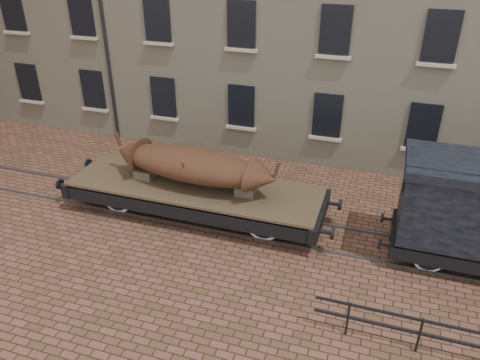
% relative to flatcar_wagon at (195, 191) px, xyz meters
% --- Properties ---
extents(ground, '(90.00, 90.00, 0.00)m').
position_rel_flatcar_wagon_xyz_m(ground, '(2.51, -0.00, -0.89)').
color(ground, '#4F3423').
extents(rail_track, '(30.00, 1.52, 0.06)m').
position_rel_flatcar_wagon_xyz_m(rail_track, '(2.51, -0.00, -0.86)').
color(rail_track, '#59595E').
rests_on(rail_track, ground).
extents(flatcar_wagon, '(9.47, 2.57, 1.43)m').
position_rel_flatcar_wagon_xyz_m(flatcar_wagon, '(0.00, 0.00, 0.00)').
color(flatcar_wagon, '#433923').
rests_on(flatcar_wagon, ground).
extents(iron_boat, '(5.84, 1.97, 1.43)m').
position_rel_flatcar_wagon_xyz_m(iron_boat, '(-0.00, -0.00, 0.98)').
color(iron_boat, '#492616').
rests_on(iron_boat, flatcar_wagon).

